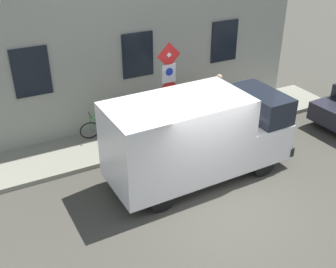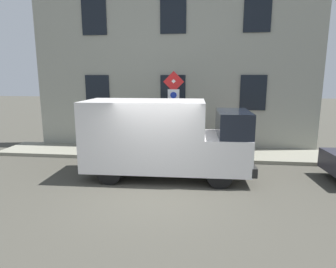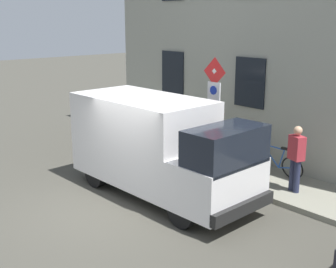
{
  "view_description": "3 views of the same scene",
  "coord_description": "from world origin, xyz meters",
  "px_view_note": "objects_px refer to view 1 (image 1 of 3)",
  "views": [
    {
      "loc": [
        -7.03,
        5.24,
        6.87
      ],
      "look_at": [
        2.47,
        0.25,
        0.94
      ],
      "focal_mm": 44.06,
      "sensor_mm": 36.0,
      "label": 1
    },
    {
      "loc": [
        -7.63,
        -1.26,
        3.21
      ],
      "look_at": [
        2.18,
        -0.12,
        1.27
      ],
      "focal_mm": 30.7,
      "sensor_mm": 36.0,
      "label": 2
    },
    {
      "loc": [
        -5.64,
        -8.28,
        4.46
      ],
      "look_at": [
        2.3,
        0.58,
        1.34
      ],
      "focal_mm": 47.44,
      "sensor_mm": 36.0,
      "label": 3
    }
  ],
  "objects_px": {
    "bicycle_purple": "(158,114)",
    "bicycle_red": "(133,120)",
    "litter_bin": "(157,130)",
    "pedestrian": "(218,96)",
    "bicycle_blue": "(183,109)",
    "bicycle_green": "(105,127)",
    "delivery_van": "(196,136)",
    "sign_post_stacked": "(169,82)"
  },
  "relations": [
    {
      "from": "delivery_van",
      "to": "sign_post_stacked",
      "type": "bearing_deg",
      "value": 84.57
    },
    {
      "from": "sign_post_stacked",
      "to": "bicycle_purple",
      "type": "relative_size",
      "value": 1.86
    },
    {
      "from": "delivery_van",
      "to": "litter_bin",
      "type": "xyz_separation_m",
      "value": [
        2.05,
        0.22,
        -0.74
      ]
    },
    {
      "from": "sign_post_stacked",
      "to": "bicycle_blue",
      "type": "distance_m",
      "value": 2.46
    },
    {
      "from": "sign_post_stacked",
      "to": "bicycle_purple",
      "type": "distance_m",
      "value": 2.14
    },
    {
      "from": "bicycle_green",
      "to": "bicycle_red",
      "type": "bearing_deg",
      "value": -173.6
    },
    {
      "from": "delivery_van",
      "to": "bicycle_blue",
      "type": "height_order",
      "value": "delivery_van"
    },
    {
      "from": "bicycle_blue",
      "to": "bicycle_red",
      "type": "bearing_deg",
      "value": -3.1
    },
    {
      "from": "bicycle_purple",
      "to": "bicycle_red",
      "type": "distance_m",
      "value": 0.98
    },
    {
      "from": "litter_bin",
      "to": "bicycle_purple",
      "type": "bearing_deg",
      "value": -28.84
    },
    {
      "from": "bicycle_blue",
      "to": "bicycle_red",
      "type": "height_order",
      "value": "same"
    },
    {
      "from": "bicycle_green",
      "to": "sign_post_stacked",
      "type": "bearing_deg",
      "value": 149.37
    },
    {
      "from": "sign_post_stacked",
      "to": "litter_bin",
      "type": "relative_size",
      "value": 3.54
    },
    {
      "from": "litter_bin",
      "to": "bicycle_green",
      "type": "bearing_deg",
      "value": 49.59
    },
    {
      "from": "sign_post_stacked",
      "to": "litter_bin",
      "type": "xyz_separation_m",
      "value": [
        0.15,
        0.36,
        -1.62
      ]
    },
    {
      "from": "bicycle_purple",
      "to": "bicycle_red",
      "type": "bearing_deg",
      "value": 7.29
    },
    {
      "from": "delivery_van",
      "to": "litter_bin",
      "type": "bearing_deg",
      "value": 94.96
    },
    {
      "from": "bicycle_red",
      "to": "bicycle_green",
      "type": "height_order",
      "value": "same"
    },
    {
      "from": "sign_post_stacked",
      "to": "pedestrian",
      "type": "xyz_separation_m",
      "value": [
        0.61,
        -2.28,
        -1.14
      ]
    },
    {
      "from": "pedestrian",
      "to": "bicycle_green",
      "type": "bearing_deg",
      "value": -78.91
    },
    {
      "from": "sign_post_stacked",
      "to": "delivery_van",
      "type": "relative_size",
      "value": 0.59
    },
    {
      "from": "bicycle_blue",
      "to": "pedestrian",
      "type": "bearing_deg",
      "value": 144.39
    },
    {
      "from": "delivery_van",
      "to": "bicycle_purple",
      "type": "bearing_deg",
      "value": 81.62
    },
    {
      "from": "bicycle_purple",
      "to": "pedestrian",
      "type": "bearing_deg",
      "value": 168.99
    },
    {
      "from": "bicycle_blue",
      "to": "bicycle_red",
      "type": "xyz_separation_m",
      "value": [
        0.0,
        1.95,
        0.0
      ]
    },
    {
      "from": "bicycle_blue",
      "to": "bicycle_green",
      "type": "distance_m",
      "value": 2.93
    },
    {
      "from": "bicycle_red",
      "to": "litter_bin",
      "type": "bearing_deg",
      "value": 106.79
    },
    {
      "from": "pedestrian",
      "to": "litter_bin",
      "type": "height_order",
      "value": "pedestrian"
    },
    {
      "from": "delivery_van",
      "to": "bicycle_purple",
      "type": "height_order",
      "value": "delivery_van"
    },
    {
      "from": "bicycle_blue",
      "to": "bicycle_purple",
      "type": "height_order",
      "value": "same"
    },
    {
      "from": "delivery_van",
      "to": "litter_bin",
      "type": "distance_m",
      "value": 2.19
    },
    {
      "from": "pedestrian",
      "to": "litter_bin",
      "type": "distance_m",
      "value": 2.73
    },
    {
      "from": "bicycle_red",
      "to": "litter_bin",
      "type": "relative_size",
      "value": 1.9
    },
    {
      "from": "bicycle_green",
      "to": "pedestrian",
      "type": "distance_m",
      "value": 4.07
    },
    {
      "from": "litter_bin",
      "to": "pedestrian",
      "type": "bearing_deg",
      "value": -79.97
    },
    {
      "from": "sign_post_stacked",
      "to": "litter_bin",
      "type": "bearing_deg",
      "value": 67.99
    },
    {
      "from": "bicycle_purple",
      "to": "pedestrian",
      "type": "relative_size",
      "value": 1.0
    },
    {
      "from": "bicycle_purple",
      "to": "pedestrian",
      "type": "xyz_separation_m",
      "value": [
        -0.67,
        -2.02,
        0.56
      ]
    },
    {
      "from": "bicycle_blue",
      "to": "pedestrian",
      "type": "height_order",
      "value": "pedestrian"
    },
    {
      "from": "bicycle_purple",
      "to": "bicycle_red",
      "type": "relative_size",
      "value": 1.0
    },
    {
      "from": "delivery_van",
      "to": "pedestrian",
      "type": "relative_size",
      "value": 3.12
    },
    {
      "from": "sign_post_stacked",
      "to": "bicycle_purple",
      "type": "xyz_separation_m",
      "value": [
        1.28,
        -0.26,
        -1.7
      ]
    }
  ]
}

